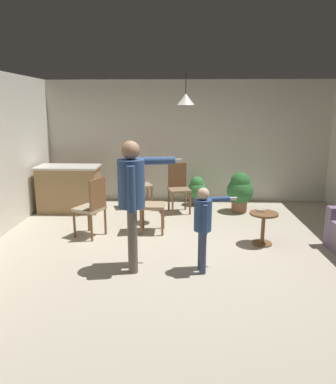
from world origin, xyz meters
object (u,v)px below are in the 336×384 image
(potted_plant_corner, at_px, (240,190))
(potted_plant_by_wall, at_px, (197,189))
(person_adult, at_px, (133,192))
(dining_chair_near_wall, at_px, (138,182))
(spare_remote_on_table, at_px, (261,211))
(dining_chair_centre_back, at_px, (178,186))
(dining_chair_by_counter, at_px, (93,205))
(kitchen_counter, at_px, (69,189))
(side_table_by_couch, at_px, (263,225))
(dining_chair_spare, at_px, (148,201))
(person_child, at_px, (204,220))

(potted_plant_corner, distance_m, potted_plant_by_wall, 1.00)
(person_adult, distance_m, dining_chair_near_wall, 3.10)
(person_adult, relative_size, potted_plant_by_wall, 2.70)
(spare_remote_on_table, bearing_deg, potted_plant_corner, 91.33)
(dining_chair_centre_back, height_order, potted_plant_by_wall, dining_chair_centre_back)
(dining_chair_by_counter, bearing_deg, kitchen_counter, 55.52)
(kitchen_counter, height_order, dining_chair_near_wall, dining_chair_near_wall)
(dining_chair_centre_back, xyz_separation_m, potted_plant_by_wall, (0.41, 0.55, -0.20))
(potted_plant_corner, relative_size, spare_remote_on_table, 6.36)
(dining_chair_centre_back, bearing_deg, potted_plant_corner, 167.69)
(person_adult, distance_m, spare_remote_on_table, 2.18)
(person_adult, xyz_separation_m, dining_chair_by_counter, (-0.83, 1.21, -0.52))
(side_table_by_couch, relative_size, dining_chair_by_counter, 0.52)
(dining_chair_spare, height_order, spare_remote_on_table, dining_chair_spare)
(dining_chair_spare, bearing_deg, person_child, 29.34)
(potted_plant_corner, bearing_deg, dining_chair_by_counter, -149.60)
(side_table_by_couch, distance_m, dining_chair_near_wall, 3.04)
(dining_chair_by_counter, height_order, dining_chair_centre_back, same)
(person_adult, distance_m, dining_chair_centre_back, 2.84)
(kitchen_counter, bearing_deg, potted_plant_by_wall, 12.50)
(dining_chair_centre_back, bearing_deg, spare_remote_on_table, 112.90)
(person_child, relative_size, dining_chair_centre_back, 1.13)
(kitchen_counter, height_order, dining_chair_centre_back, dining_chair_centre_back)
(kitchen_counter, bearing_deg, potted_plant_corner, 1.17)
(dining_chair_by_counter, relative_size, potted_plant_corner, 1.21)
(person_adult, bearing_deg, dining_chair_near_wall, 177.79)
(dining_chair_by_counter, distance_m, potted_plant_by_wall, 2.77)
(dining_chair_near_wall, bearing_deg, spare_remote_on_table, 27.36)
(dining_chair_by_counter, bearing_deg, potted_plant_corner, -33.80)
(person_child, xyz_separation_m, potted_plant_by_wall, (0.07, 3.32, -0.36))
(side_table_by_couch, relative_size, person_adult, 0.30)
(dining_chair_by_counter, height_order, spare_remote_on_table, dining_chair_by_counter)
(side_table_by_couch, xyz_separation_m, spare_remote_on_table, (-0.04, 0.04, 0.21))
(potted_plant_corner, bearing_deg, person_child, -108.20)
(kitchen_counter, bearing_deg, dining_chair_by_counter, -60.28)
(person_child, bearing_deg, dining_chair_near_wall, -167.50)
(side_table_by_couch, distance_m, dining_chair_by_counter, 2.76)
(dining_chair_by_counter, distance_m, dining_chair_spare, 0.93)
(dining_chair_spare, relative_size, potted_plant_corner, 1.21)
(potted_plant_corner, bearing_deg, spare_remote_on_table, -88.67)
(person_child, distance_m, dining_chair_near_wall, 3.31)
(kitchen_counter, bearing_deg, person_adult, -58.02)
(person_adult, height_order, dining_chair_by_counter, person_adult)
(person_adult, distance_m, dining_chair_by_counter, 1.55)
(spare_remote_on_table, bearing_deg, person_child, -133.05)
(kitchen_counter, relative_size, person_child, 1.11)
(dining_chair_centre_back, distance_m, potted_plant_by_wall, 0.72)
(kitchen_counter, distance_m, dining_chair_centre_back, 2.25)
(kitchen_counter, relative_size, potted_plant_corner, 1.52)
(side_table_by_couch, bearing_deg, person_child, -135.22)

